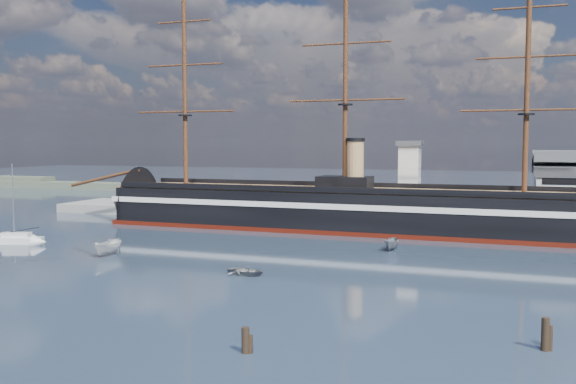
% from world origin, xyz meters
% --- Properties ---
extents(ground, '(600.00, 600.00, 0.00)m').
position_xyz_m(ground, '(0.00, 40.00, 0.00)').
color(ground, '#212A35').
rests_on(ground, ground).
extents(quay, '(180.00, 18.00, 2.00)m').
position_xyz_m(quay, '(10.00, 76.00, 0.00)').
color(quay, slate).
rests_on(quay, ground).
extents(quay_tower, '(5.00, 5.00, 15.00)m').
position_xyz_m(quay_tower, '(3.00, 73.00, 9.75)').
color(quay_tower, silver).
rests_on(quay_tower, ground).
extents(shoreline, '(120.00, 10.00, 4.00)m').
position_xyz_m(shoreline, '(-139.23, 135.00, 1.45)').
color(shoreline, '#3F4C38').
rests_on(shoreline, ground).
extents(warship, '(113.02, 17.80, 53.94)m').
position_xyz_m(warship, '(-10.88, 60.00, 4.04)').
color(warship, black).
rests_on(warship, ground).
extents(sailboat, '(8.61, 4.71, 13.21)m').
position_xyz_m(sailboat, '(-53.59, 25.41, 0.84)').
color(sailboat, silver).
rests_on(sailboat, ground).
extents(motorboat_a, '(7.07, 2.64, 2.82)m').
position_xyz_m(motorboat_a, '(-32.89, 21.12, 0.00)').
color(motorboat_a, silver).
rests_on(motorboat_a, ground).
extents(motorboat_b, '(1.70, 3.25, 1.44)m').
position_xyz_m(motorboat_b, '(-8.07, 15.11, 0.00)').
color(motorboat_b, slate).
rests_on(motorboat_b, ground).
extents(motorboat_c, '(5.72, 2.24, 2.26)m').
position_xyz_m(motorboat_c, '(5.66, 39.80, 0.00)').
color(motorboat_c, slate).
rests_on(motorboat_c, ground).
extents(piling_near_mid, '(0.64, 0.64, 2.77)m').
position_xyz_m(piling_near_mid, '(3.85, -12.43, 0.00)').
color(piling_near_mid, black).
rests_on(piling_near_mid, ground).
extents(piling_near_right, '(0.64, 0.64, 3.38)m').
position_xyz_m(piling_near_right, '(26.12, -3.81, 0.00)').
color(piling_near_right, black).
rests_on(piling_near_right, ground).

